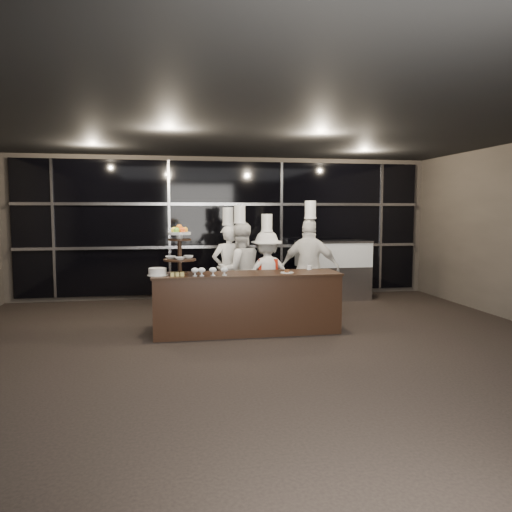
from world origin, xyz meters
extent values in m
plane|color=black|center=(0.00, 0.00, 0.00)|extent=(10.00, 10.00, 0.00)
plane|color=black|center=(0.00, 0.00, 3.00)|extent=(10.00, 10.00, 0.00)
plane|color=#473F38|center=(0.00, 5.00, 1.50)|extent=(9.00, 0.00, 9.00)
cube|color=black|center=(0.00, 4.94, 1.50)|extent=(8.60, 0.04, 2.80)
cube|color=#A5A5AA|center=(0.00, 4.89, 1.10)|extent=(8.60, 0.06, 0.06)
cube|color=#A5A5AA|center=(0.00, 4.89, 2.00)|extent=(8.60, 0.06, 0.06)
cube|color=#A5A5AA|center=(-3.50, 4.91, 1.50)|extent=(0.05, 0.05, 2.80)
cube|color=#A5A5AA|center=(-1.20, 4.91, 1.50)|extent=(0.05, 0.05, 2.80)
cube|color=#A5A5AA|center=(1.20, 4.91, 1.50)|extent=(0.05, 0.05, 2.80)
cube|color=#A5A5AA|center=(3.50, 4.91, 1.50)|extent=(0.05, 0.05, 2.80)
cube|color=black|center=(-0.07, 1.76, 0.45)|extent=(2.80, 0.70, 0.90)
cube|color=black|center=(-0.07, 1.76, 0.91)|extent=(2.84, 0.74, 0.03)
cylinder|color=black|center=(-1.07, 1.76, 0.94)|extent=(0.24, 0.24, 0.03)
cylinder|color=black|center=(-1.07, 1.76, 1.27)|extent=(0.06, 0.06, 0.70)
cylinder|color=black|center=(-1.07, 1.76, 1.14)|extent=(0.48, 0.48, 0.02)
cylinder|color=black|center=(-1.07, 1.76, 1.44)|extent=(0.34, 0.34, 0.02)
cylinder|color=white|center=(-1.07, 1.76, 1.48)|extent=(0.10, 0.10, 0.06)
cylinder|color=white|center=(-1.07, 1.76, 1.53)|extent=(0.34, 0.34, 0.04)
sphere|color=orange|center=(-0.99, 1.76, 1.58)|extent=(0.09, 0.09, 0.09)
sphere|color=#88B12D|center=(-1.03, 1.83, 1.58)|extent=(0.09, 0.09, 0.09)
sphere|color=#F84C14|center=(-1.11, 1.83, 1.58)|extent=(0.09, 0.09, 0.09)
sphere|color=yellow|center=(-1.15, 1.76, 1.58)|extent=(0.09, 0.09, 0.09)
sphere|color=#73BD30|center=(-1.11, 1.69, 1.58)|extent=(0.09, 0.09, 0.09)
sphere|color=#FF5415|center=(-1.03, 1.69, 1.58)|extent=(0.09, 0.09, 0.09)
sphere|color=orange|center=(-1.07, 1.76, 1.62)|extent=(0.09, 0.09, 0.09)
imported|color=white|center=(-1.20, 1.82, 1.17)|extent=(0.16, 0.16, 0.04)
imported|color=white|center=(-0.94, 1.82, 1.18)|extent=(0.15, 0.15, 0.05)
imported|color=white|center=(-1.07, 1.64, 1.17)|extent=(0.16, 0.16, 0.04)
cylinder|color=silver|center=(-0.86, 1.54, 0.93)|extent=(0.07, 0.07, 0.01)
cylinder|color=silver|center=(-0.86, 1.54, 0.96)|extent=(0.02, 0.02, 0.05)
ellipsoid|color=silver|center=(-0.86, 1.54, 1.01)|extent=(0.11, 0.11, 0.08)
ellipsoid|color=green|center=(-0.86, 1.54, 1.01)|extent=(0.08, 0.08, 0.05)
cylinder|color=silver|center=(-0.76, 1.54, 0.93)|extent=(0.07, 0.07, 0.01)
cylinder|color=silver|center=(-0.76, 1.54, 0.96)|extent=(0.02, 0.02, 0.05)
ellipsoid|color=silver|center=(-0.76, 1.54, 1.01)|extent=(0.11, 0.11, 0.08)
ellipsoid|color=#BF3611|center=(-0.76, 1.54, 1.01)|extent=(0.08, 0.08, 0.05)
cylinder|color=silver|center=(-0.60, 1.54, 0.93)|extent=(0.07, 0.07, 0.01)
cylinder|color=silver|center=(-0.60, 1.54, 0.96)|extent=(0.02, 0.02, 0.05)
ellipsoid|color=silver|center=(-0.60, 1.54, 1.01)|extent=(0.11, 0.11, 0.08)
ellipsoid|color=beige|center=(-0.60, 1.54, 1.01)|extent=(0.08, 0.08, 0.05)
cylinder|color=silver|center=(-0.43, 1.54, 0.93)|extent=(0.07, 0.07, 0.01)
cylinder|color=silver|center=(-0.43, 1.54, 0.96)|extent=(0.02, 0.02, 0.05)
ellipsoid|color=silver|center=(-0.43, 1.54, 1.01)|extent=(0.11, 0.11, 0.08)
ellipsoid|color=#542E12|center=(-0.43, 1.54, 1.01)|extent=(0.08, 0.08, 0.05)
cylinder|color=white|center=(-1.40, 1.71, 0.93)|extent=(0.30, 0.30, 0.01)
cylinder|color=white|center=(-1.40, 1.71, 0.98)|extent=(0.26, 0.26, 0.10)
cube|color=#D3C367|center=(-1.18, 1.56, 0.95)|extent=(0.06, 0.06, 0.05)
cube|color=#D3C367|center=(-1.11, 1.56, 0.95)|extent=(0.06, 0.06, 0.05)
cube|color=#D3C367|center=(-1.04, 1.56, 0.95)|extent=(0.06, 0.06, 0.05)
cube|color=#D3C367|center=(-1.18, 1.63, 0.95)|extent=(0.06, 0.06, 0.05)
cube|color=#D3C367|center=(-1.11, 1.63, 0.95)|extent=(0.06, 0.06, 0.05)
cube|color=#D3C367|center=(-1.04, 1.63, 0.95)|extent=(0.06, 0.06, 0.05)
cylinder|color=white|center=(0.54, 1.66, 0.93)|extent=(0.20, 0.20, 0.01)
cylinder|color=#4C2814|center=(0.54, 1.66, 0.95)|extent=(0.08, 0.08, 0.04)
cylinder|color=white|center=(0.99, 2.01, 0.96)|extent=(0.08, 0.08, 0.07)
cube|color=#A5A5AA|center=(2.17, 4.30, 0.35)|extent=(1.50, 0.64, 0.70)
cube|color=silver|center=(2.17, 4.30, 0.95)|extent=(1.50, 0.64, 0.50)
cube|color=#FFC67F|center=(2.17, 4.30, 0.95)|extent=(1.39, 0.53, 0.40)
cube|color=#A5A5AA|center=(2.17, 4.30, 1.22)|extent=(1.52, 0.66, 0.04)
imported|color=white|center=(-0.20, 2.98, 0.81)|extent=(0.66, 0.51, 1.62)
cylinder|color=white|center=(-0.20, 2.98, 1.77)|extent=(0.19, 0.19, 0.30)
cylinder|color=white|center=(-0.20, 2.98, 1.62)|extent=(0.21, 0.21, 0.03)
imported|color=white|center=(-0.02, 2.80, 0.83)|extent=(0.90, 0.75, 1.66)
cylinder|color=white|center=(-0.02, 2.80, 1.81)|extent=(0.19, 0.19, 0.30)
cylinder|color=white|center=(-0.02, 2.80, 1.66)|extent=(0.21, 0.21, 0.03)
imported|color=silver|center=(0.46, 2.82, 0.75)|extent=(1.02, 0.65, 1.51)
cylinder|color=white|center=(0.46, 2.82, 1.66)|extent=(0.19, 0.19, 0.30)
cylinder|color=white|center=(0.46, 2.82, 1.51)|extent=(0.21, 0.21, 0.03)
cube|color=#A11D0C|center=(0.46, 2.70, 0.75)|extent=(0.34, 0.03, 0.56)
imported|color=white|center=(1.17, 2.58, 0.87)|extent=(1.10, 0.81, 1.73)
cylinder|color=white|center=(1.17, 2.58, 1.88)|extent=(0.19, 0.19, 0.30)
cylinder|color=white|center=(1.17, 2.58, 1.74)|extent=(0.21, 0.21, 0.03)
camera|label=1|loc=(-1.25, -5.66, 1.87)|focal=35.00mm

